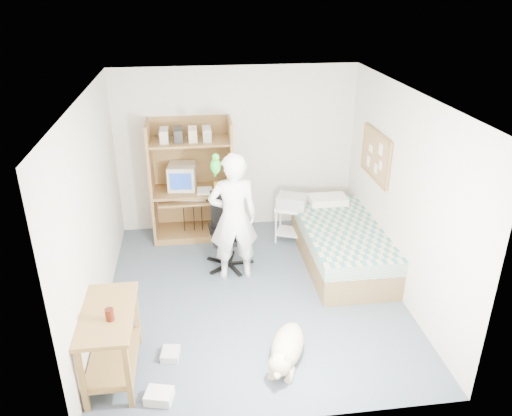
{
  "coord_description": "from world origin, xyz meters",
  "views": [
    {
      "loc": [
        -0.66,
        -5.21,
        3.62
      ],
      "look_at": [
        0.07,
        0.3,
        1.05
      ],
      "focal_mm": 35.0,
      "sensor_mm": 36.0,
      "label": 1
    }
  ],
  "objects_px": {
    "bed": "(341,244)",
    "person": "(233,218)",
    "computer_hutch": "(192,185)",
    "dog": "(286,348)",
    "side_desk": "(110,334)",
    "office_chair": "(228,241)",
    "printer_cart": "(291,218)"
  },
  "relations": [
    {
      "from": "person",
      "to": "dog",
      "type": "xyz_separation_m",
      "value": [
        0.38,
        -1.7,
        -0.7
      ]
    },
    {
      "from": "bed",
      "to": "person",
      "type": "relative_size",
      "value": 1.17
    },
    {
      "from": "person",
      "to": "office_chair",
      "type": "bearing_deg",
      "value": -83.53
    },
    {
      "from": "side_desk",
      "to": "office_chair",
      "type": "relative_size",
      "value": 0.97
    },
    {
      "from": "dog",
      "to": "printer_cart",
      "type": "distance_m",
      "value": 2.66
    },
    {
      "from": "bed",
      "to": "person",
      "type": "xyz_separation_m",
      "value": [
        -1.5,
        -0.17,
        0.57
      ]
    },
    {
      "from": "bed",
      "to": "side_desk",
      "type": "relative_size",
      "value": 2.02
    },
    {
      "from": "dog",
      "to": "printer_cart",
      "type": "relative_size",
      "value": 1.68
    },
    {
      "from": "side_desk",
      "to": "dog",
      "type": "relative_size",
      "value": 1.06
    },
    {
      "from": "office_chair",
      "to": "computer_hutch",
      "type": "bearing_deg",
      "value": 111.17
    },
    {
      "from": "office_chair",
      "to": "dog",
      "type": "height_order",
      "value": "office_chair"
    },
    {
      "from": "bed",
      "to": "dog",
      "type": "height_order",
      "value": "bed"
    },
    {
      "from": "side_desk",
      "to": "person",
      "type": "relative_size",
      "value": 0.58
    },
    {
      "from": "side_desk",
      "to": "person",
      "type": "distance_m",
      "value": 2.17
    },
    {
      "from": "person",
      "to": "printer_cart",
      "type": "distance_m",
      "value": 1.39
    },
    {
      "from": "printer_cart",
      "to": "person",
      "type": "bearing_deg",
      "value": -113.76
    },
    {
      "from": "side_desk",
      "to": "printer_cart",
      "type": "height_order",
      "value": "side_desk"
    },
    {
      "from": "side_desk",
      "to": "printer_cart",
      "type": "relative_size",
      "value": 1.78
    },
    {
      "from": "office_chair",
      "to": "dog",
      "type": "distance_m",
      "value": 2.06
    },
    {
      "from": "side_desk",
      "to": "printer_cart",
      "type": "bearing_deg",
      "value": 48.0
    },
    {
      "from": "computer_hutch",
      "to": "dog",
      "type": "distance_m",
      "value": 3.18
    },
    {
      "from": "bed",
      "to": "dog",
      "type": "distance_m",
      "value": 2.17
    },
    {
      "from": "computer_hutch",
      "to": "side_desk",
      "type": "distance_m",
      "value": 3.08
    },
    {
      "from": "side_desk",
      "to": "dog",
      "type": "height_order",
      "value": "side_desk"
    },
    {
      "from": "computer_hutch",
      "to": "bed",
      "type": "relative_size",
      "value": 0.89
    },
    {
      "from": "computer_hutch",
      "to": "bed",
      "type": "bearing_deg",
      "value": -29.29
    },
    {
      "from": "computer_hutch",
      "to": "side_desk",
      "type": "bearing_deg",
      "value": -106.14
    },
    {
      "from": "bed",
      "to": "dog",
      "type": "relative_size",
      "value": 2.14
    },
    {
      "from": "office_chair",
      "to": "printer_cart",
      "type": "distance_m",
      "value": 1.15
    },
    {
      "from": "bed",
      "to": "printer_cart",
      "type": "distance_m",
      "value": 0.92
    },
    {
      "from": "person",
      "to": "printer_cart",
      "type": "bearing_deg",
      "value": -139.83
    },
    {
      "from": "computer_hutch",
      "to": "side_desk",
      "type": "xyz_separation_m",
      "value": [
        -0.85,
        -2.94,
        -0.33
      ]
    }
  ]
}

